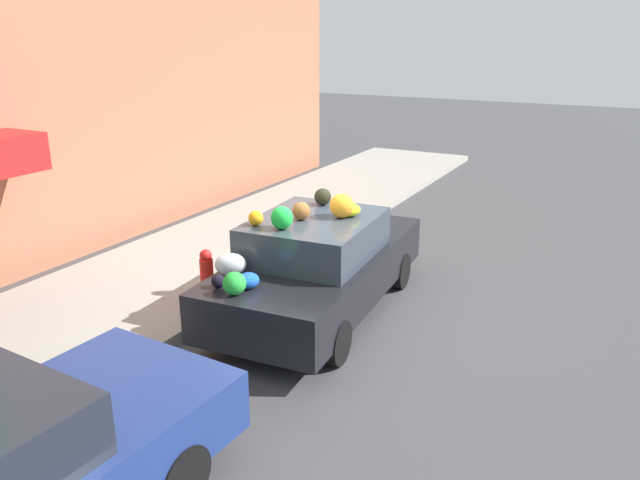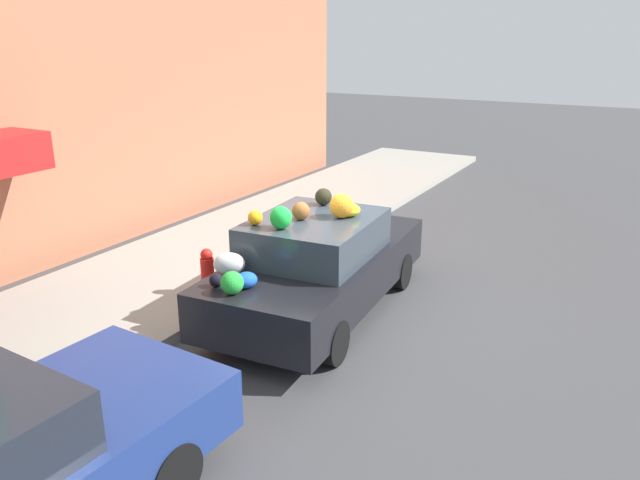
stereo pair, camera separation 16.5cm
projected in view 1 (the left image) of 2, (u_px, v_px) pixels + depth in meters
ground_plane at (317, 310)px, 9.07m from camera, size 60.00×60.00×0.00m
sidewalk_curb at (173, 273)px, 10.26m from camera, size 24.00×3.20×0.14m
building_facade at (50, 86)px, 10.23m from camera, size 18.00×1.20×6.07m
fire_hydrant at (207, 272)px, 9.16m from camera, size 0.20×0.20×0.70m
art_car at (318, 263)px, 8.77m from camera, size 4.32×2.05×1.78m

